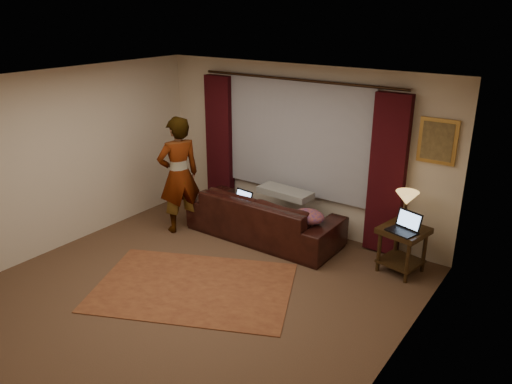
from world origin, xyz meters
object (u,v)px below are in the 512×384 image
laptop_sofa (239,200)px  laptop_table (403,223)px  sofa (264,208)px  tiffany_lamp (406,209)px  end_table (402,250)px  person (179,175)px

laptop_sofa → laptop_table: size_ratio=0.89×
sofa → tiffany_lamp: 2.14m
laptop_table → laptop_sofa: bearing=-157.2°
end_table → tiffany_lamp: tiffany_lamp is taller
end_table → laptop_table: laptop_table is taller
end_table → tiffany_lamp: bearing=113.4°
sofa → tiffany_lamp: size_ratio=4.98×
laptop_sofa → laptop_table: (2.48, 0.23, 0.17)m
end_table → tiffany_lamp: (-0.03, 0.08, 0.56)m
sofa → end_table: sofa is taller
laptop_table → end_table: bearing=114.5°
laptop_sofa → tiffany_lamp: tiffany_lamp is taller
sofa → person: bearing=23.6°
end_table → laptop_table: 0.48m
sofa → laptop_sofa: (-0.35, -0.19, 0.12)m
laptop_sofa → laptop_table: 2.50m
person → laptop_sofa: bearing=135.4°
person → end_table: bearing=126.2°
laptop_table → person: 3.43m
tiffany_lamp → laptop_table: bearing=-77.1°
laptop_table → person: size_ratio=0.21×
tiffany_lamp → end_table: bearing=-66.6°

